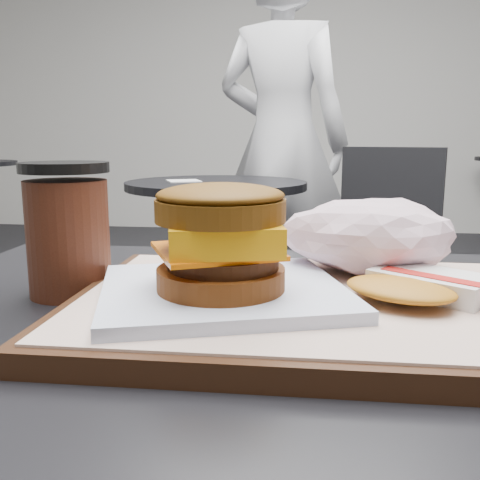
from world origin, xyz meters
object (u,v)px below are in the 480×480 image
(serving_tray, at_px, (305,306))
(neighbor_chair, at_px, (358,239))
(coffee_cup, at_px, (68,232))
(patron, at_px, (281,143))
(crumpled_wrapper, at_px, (370,235))
(hash_brown, at_px, (418,286))
(breakfast_sandwich, at_px, (222,251))
(neighbor_table, at_px, (217,232))

(serving_tray, relative_size, neighbor_chair, 0.43)
(coffee_cup, distance_m, patron, 2.14)
(crumpled_wrapper, height_order, neighbor_chair, neighbor_chair)
(hash_brown, xyz_separation_m, crumpled_wrapper, (-0.03, 0.09, 0.02))
(crumpled_wrapper, height_order, patron, patron)
(breakfast_sandwich, bearing_deg, hash_brown, 8.05)
(patron, bearing_deg, crumpled_wrapper, 113.35)
(breakfast_sandwich, bearing_deg, neighbor_table, 99.45)
(hash_brown, bearing_deg, neighbor_chair, 85.66)
(neighbor_chair, bearing_deg, hash_brown, -94.34)
(crumpled_wrapper, bearing_deg, hash_brown, -71.61)
(coffee_cup, relative_size, patron, 0.07)
(coffee_cup, distance_m, neighbor_chair, 1.80)
(breakfast_sandwich, distance_m, patron, 2.21)
(neighbor_table, distance_m, patron, 0.70)
(crumpled_wrapper, bearing_deg, neighbor_chair, 84.46)
(hash_brown, xyz_separation_m, neighbor_chair, (0.13, 1.76, -0.29))
(crumpled_wrapper, relative_size, neighbor_chair, 0.18)
(serving_tray, xyz_separation_m, crumpled_wrapper, (0.06, 0.08, 0.05))
(neighbor_table, bearing_deg, neighbor_chair, 13.96)
(serving_tray, relative_size, neighbor_table, 0.51)
(coffee_cup, bearing_deg, neighbor_table, 94.29)
(serving_tray, distance_m, crumpled_wrapper, 0.11)
(breakfast_sandwich, bearing_deg, crumpled_wrapper, 40.64)
(neighbor_table, bearing_deg, breakfast_sandwich, -80.55)
(hash_brown, bearing_deg, serving_tray, 179.05)
(serving_tray, distance_m, breakfast_sandwich, 0.09)
(coffee_cup, height_order, neighbor_chair, coffee_cup)
(coffee_cup, bearing_deg, serving_tray, -10.93)
(hash_brown, height_order, patron, patron)
(crumpled_wrapper, relative_size, patron, 0.09)
(neighbor_chair, distance_m, patron, 0.66)
(serving_tray, bearing_deg, hash_brown, -0.95)
(hash_brown, distance_m, crumpled_wrapper, 0.09)
(coffee_cup, xyz_separation_m, patron, (0.11, 2.14, 0.06))
(breakfast_sandwich, height_order, neighbor_table, breakfast_sandwich)
(neighbor_chair, bearing_deg, breakfast_sandwich, -99.17)
(serving_tray, xyz_separation_m, coffee_cup, (-0.22, 0.04, 0.05))
(breakfast_sandwich, relative_size, crumpled_wrapper, 1.45)
(breakfast_sandwich, height_order, crumpled_wrapper, breakfast_sandwich)
(serving_tray, xyz_separation_m, patron, (-0.11, 2.18, 0.11))
(hash_brown, distance_m, neighbor_chair, 1.79)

